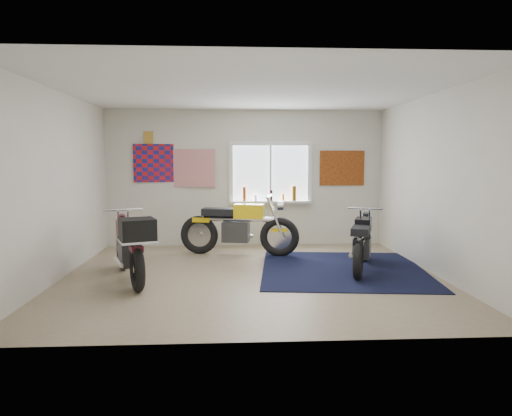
{
  "coord_description": "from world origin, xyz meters",
  "views": [
    {
      "loc": [
        -0.28,
        -6.63,
        1.71
      ],
      "look_at": [
        0.1,
        0.4,
        0.97
      ],
      "focal_mm": 32.0,
      "sensor_mm": 36.0,
      "label": 1
    }
  ],
  "objects": [
    {
      "name": "flag_display",
      "position": [
        -1.9,
        2.48,
        2.15
      ],
      "size": [
        1.6,
        0.1,
        1.17
      ],
      "color": "red",
      "rests_on": "room_shell"
    },
    {
      "name": "oil_bottles",
      "position": [
        0.57,
        2.4,
        1.03
      ],
      "size": [
        1.08,
        0.09,
        0.3
      ],
      "color": "#8F3B14",
      "rests_on": "window_assembly"
    },
    {
      "name": "triumph_poster",
      "position": [
        1.95,
        2.48,
        1.55
      ],
      "size": [
        0.9,
        0.03,
        0.7
      ],
      "primitive_type": "cube",
      "color": "#A54C14",
      "rests_on": "room_shell"
    },
    {
      "name": "room_shell",
      "position": [
        0.0,
        0.0,
        1.64
      ],
      "size": [
        5.5,
        5.5,
        5.5
      ],
      "color": "white",
      "rests_on": "ground"
    },
    {
      "name": "black_chrome_bike",
      "position": [
        1.75,
        0.26,
        0.41
      ],
      "size": [
        0.81,
        1.75,
        0.94
      ],
      "rotation": [
        0.0,
        0.0,
        1.21
      ],
      "color": "black",
      "rests_on": "navy_rug"
    },
    {
      "name": "yellow_triumph",
      "position": [
        -0.16,
        1.5,
        0.48
      ],
      "size": [
        2.16,
        0.72,
        1.1
      ],
      "rotation": [
        0.0,
        0.0,
        -0.21
      ],
      "color": "black",
      "rests_on": "ground"
    },
    {
      "name": "window_assembly",
      "position": [
        0.5,
        2.47,
        1.37
      ],
      "size": [
        1.66,
        0.17,
        1.26
      ],
      "color": "white",
      "rests_on": "room_shell"
    },
    {
      "name": "ground",
      "position": [
        0.0,
        0.0,
        0.0
      ],
      "size": [
        5.5,
        5.5,
        0.0
      ],
      "primitive_type": "plane",
      "color": "#9E896B",
      "rests_on": "ground"
    },
    {
      "name": "maroon_tourer",
      "position": [
        -1.69,
        -0.28,
        0.51
      ],
      "size": [
        1.0,
        1.89,
        0.98
      ],
      "rotation": [
        0.0,
        0.0,
        1.94
      ],
      "color": "black",
      "rests_on": "ground"
    },
    {
      "name": "navy_rug",
      "position": [
        1.46,
        0.29,
        0.01
      ],
      "size": [
        2.77,
        2.85,
        0.01
      ],
      "primitive_type": "cube",
      "rotation": [
        0.0,
        0.0,
        -0.11
      ],
      "color": "black",
      "rests_on": "ground"
    }
  ]
}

